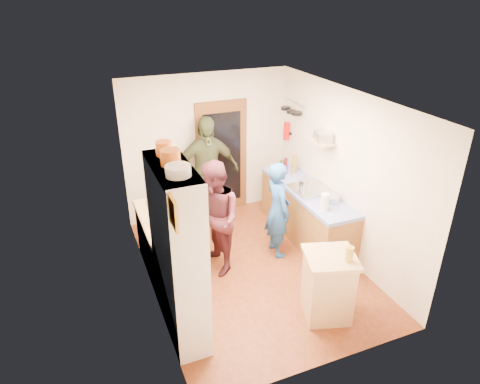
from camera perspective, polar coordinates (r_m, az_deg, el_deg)
floor at (r=6.64m, az=1.60°, el=-10.15°), size 3.00×4.00×0.02m
ceiling at (r=5.52m, az=1.94°, el=12.41°), size 3.00×4.00×0.02m
wall_back at (r=7.70m, az=-4.33°, el=6.13°), size 3.00×0.02×2.60m
wall_front at (r=4.46m, az=12.41°, el=-10.39°), size 3.00×0.02×2.60m
wall_left at (r=5.59m, az=-12.57°, el=-2.48°), size 0.02×4.00×2.60m
wall_right at (r=6.67m, az=13.72°, el=2.22°), size 0.02×4.00×2.60m
door_frame at (r=7.83m, az=-2.43°, el=4.56°), size 0.95×0.06×2.10m
door_glass at (r=7.80m, az=-2.34°, el=4.47°), size 0.70×0.02×1.70m
hutch_body at (r=5.04m, az=-8.27°, el=-8.10°), size 0.40×1.20×2.20m
hutch_top_shelf at (r=4.53m, az=-9.13°, el=3.29°), size 0.40×1.14×0.04m
plate_stack at (r=4.25m, az=-8.25°, el=2.84°), size 0.26×0.26×0.11m
orange_pot_a at (r=4.51m, az=-9.27°, el=4.58°), size 0.21×0.21×0.17m
orange_pot_b at (r=4.79m, az=-10.13°, el=5.75°), size 0.18×0.18×0.16m
left_counter_base at (r=6.45m, az=-9.87°, el=-7.08°), size 0.60×1.40×0.85m
left_counter_top at (r=6.22m, az=-10.18°, el=-3.60°), size 0.64×1.44×0.05m
toaster at (r=5.76m, az=-8.69°, el=-4.72°), size 0.27×0.20×0.19m
kettle at (r=6.02m, az=-10.38°, el=-3.41°), size 0.20×0.20×0.19m
orange_bowl at (r=6.32m, az=-9.81°, el=-2.34°), size 0.26×0.26×0.09m
chopping_board at (r=6.64m, az=-11.00°, el=-1.32°), size 0.32×0.25×0.02m
right_counter_base at (r=7.27m, az=8.75°, el=-3.02°), size 0.60×2.20×0.84m
right_counter_top at (r=7.06m, az=9.00°, el=0.18°), size 0.62×2.22×0.06m
hob at (r=6.99m, az=9.27°, el=0.35°), size 0.55×0.58×0.04m
pot_on_hob at (r=7.00m, az=8.63°, el=1.15°), size 0.19×0.19×0.12m
bottle_a at (r=7.43m, az=5.58°, el=3.18°), size 0.08×0.08×0.28m
bottle_b at (r=7.57m, az=6.11°, el=3.52°), size 0.07×0.07×0.26m
bottle_c at (r=7.56m, az=7.25°, el=3.71°), size 0.10×0.10×0.33m
paper_towel at (r=6.37m, az=11.23°, el=-1.35°), size 0.14×0.14×0.27m
mixing_bowl at (r=6.69m, az=12.01°, el=-0.80°), size 0.35×0.35×0.11m
island_base at (r=5.68m, az=11.60°, el=-12.33°), size 0.69×0.69×0.86m
island_top at (r=5.42m, az=12.03°, el=-8.54°), size 0.77×0.77×0.05m
cutting_board at (r=5.44m, az=11.39°, el=-8.20°), size 0.42×0.37×0.02m
oil_jar at (r=5.31m, az=14.39°, el=-8.01°), size 0.12×0.12×0.19m
pan_rail at (r=7.62m, az=7.37°, el=11.67°), size 0.02×0.65×0.02m
pan_hang_a at (r=7.48m, az=7.56°, el=10.35°), size 0.18×0.18×0.05m
pan_hang_b at (r=7.65m, az=6.81°, el=10.60°), size 0.16×0.16×0.05m
pan_hang_c at (r=7.82m, az=6.11°, el=11.04°), size 0.17×0.17×0.05m
wall_shelf at (r=6.80m, az=10.94°, el=6.56°), size 0.26×0.42×0.03m
radio at (r=6.77m, az=11.00°, el=7.28°), size 0.29×0.35×0.15m
ext_bracket at (r=7.94m, az=6.57°, el=7.78°), size 0.06×0.10×0.04m
fire_extinguisher at (r=7.89m, az=6.20°, el=8.08°), size 0.11×0.11×0.32m
picture_frame at (r=3.89m, az=-8.89°, el=-2.80°), size 0.03×0.25×0.30m
person_hob at (r=6.61m, az=5.37°, el=-2.40°), size 0.39×0.58×1.55m
person_left at (r=6.21m, az=-3.30°, el=-3.37°), size 0.75×0.91×1.73m
person_back at (r=7.42m, az=-4.38°, el=2.72°), size 1.18×0.53×1.97m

